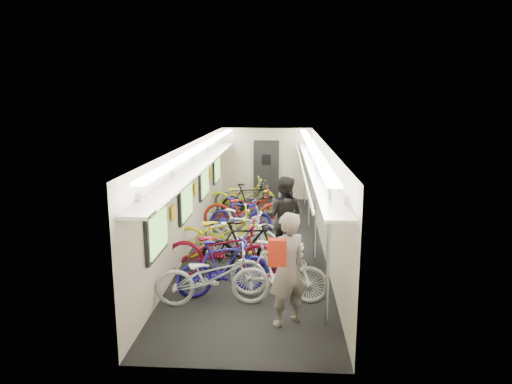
# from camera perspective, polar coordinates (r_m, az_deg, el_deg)

# --- Properties ---
(train_car_shell) EXTENTS (10.00, 10.00, 10.00)m
(train_car_shell) POSITION_cam_1_polar(r_m,az_deg,el_deg) (11.07, -1.44, 2.73)
(train_car_shell) COLOR black
(train_car_shell) RESTS_ON ground
(bicycle_0) EXTENTS (1.96, 0.91, 0.99)m
(bicycle_0) POSITION_cam_1_polar(r_m,az_deg,el_deg) (7.67, -5.40, -10.48)
(bicycle_0) COLOR silver
(bicycle_0) RESTS_ON ground
(bicycle_1) EXTENTS (1.73, 1.10, 1.01)m
(bicycle_1) POSITION_cam_1_polar(r_m,az_deg,el_deg) (8.03, -4.07, -9.34)
(bicycle_1) COLOR navy
(bicycle_1) RESTS_ON ground
(bicycle_2) EXTENTS (2.21, 0.89, 1.14)m
(bicycle_2) POSITION_cam_1_polar(r_m,az_deg,el_deg) (8.67, -4.27, -7.26)
(bicycle_2) COLOR maroon
(bicycle_2) RESTS_ON ground
(bicycle_3) EXTENTS (1.81, 0.71, 1.06)m
(bicycle_3) POSITION_cam_1_polar(r_m,az_deg,el_deg) (8.96, -1.29, -6.88)
(bicycle_3) COLOR black
(bicycle_3) RESTS_ON ground
(bicycle_4) EXTENTS (2.18, 1.15, 1.09)m
(bicycle_4) POSITION_cam_1_polar(r_m,az_deg,el_deg) (9.88, -4.34, -5.03)
(bicycle_4) COLOR gold
(bicycle_4) RESTS_ON ground
(bicycle_5) EXTENTS (1.80, 1.09, 1.05)m
(bicycle_5) POSITION_cam_1_polar(r_m,az_deg,el_deg) (9.81, -1.79, -5.25)
(bicycle_5) COLOR silver
(bicycle_5) RESTS_ON ground
(bicycle_6) EXTENTS (1.95, 1.09, 0.97)m
(bicycle_6) POSITION_cam_1_polar(r_m,az_deg,el_deg) (10.16, -2.36, -4.88)
(bicycle_6) COLOR #B0B1B5
(bicycle_6) RESTS_ON ground
(bicycle_7) EXTENTS (1.59, 0.53, 0.94)m
(bicycle_7) POSITION_cam_1_polar(r_m,az_deg,el_deg) (11.51, -1.94, -2.97)
(bicycle_7) COLOR navy
(bicycle_7) RESTS_ON ground
(bicycle_8) EXTENTS (2.22, 0.96, 1.14)m
(bicycle_8) POSITION_cam_1_polar(r_m,az_deg,el_deg) (11.75, -1.34, -2.15)
(bicycle_8) COLOR maroon
(bicycle_8) RESTS_ON ground
(bicycle_9) EXTENTS (1.73, 0.78, 1.00)m
(bicycle_9) POSITION_cam_1_polar(r_m,az_deg,el_deg) (13.02, -0.76, -1.08)
(bicycle_9) COLOR black
(bicycle_9) RESTS_ON ground
(bicycle_10) EXTENTS (2.15, 1.14, 1.07)m
(bicycle_10) POSITION_cam_1_polar(r_m,az_deg,el_deg) (13.49, -1.81, -0.47)
(bicycle_10) COLOR #BFD013
(bicycle_10) RESTS_ON ground
(bicycle_11) EXTENTS (1.78, 0.85, 1.03)m
(bicycle_11) POSITION_cam_1_polar(r_m,az_deg,el_deg) (7.81, 2.80, -9.85)
(bicycle_11) COLOR silver
(bicycle_11) RESTS_ON ground
(bicycle_12) EXTENTS (2.08, 1.18, 1.04)m
(bicycle_12) POSITION_cam_1_polar(r_m,az_deg,el_deg) (13.40, -1.33, -0.64)
(bicycle_12) COLOR slate
(bicycle_12) RESTS_ON ground
(passenger_near) EXTENTS (0.77, 0.71, 1.76)m
(passenger_near) POSITION_cam_1_polar(r_m,az_deg,el_deg) (6.90, 3.90, -9.62)
(passenger_near) COLOR gray
(passenger_near) RESTS_ON ground
(passenger_mid) EXTENTS (1.01, 0.88, 1.76)m
(passenger_mid) POSITION_cam_1_polar(r_m,az_deg,el_deg) (9.81, 3.51, -3.10)
(passenger_mid) COLOR black
(passenger_mid) RESTS_ON ground
(backpack) EXTENTS (0.26, 0.15, 0.38)m
(backpack) POSITION_cam_1_polar(r_m,az_deg,el_deg) (6.38, 2.66, -7.55)
(backpack) COLOR red
(backpack) RESTS_ON passenger_near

